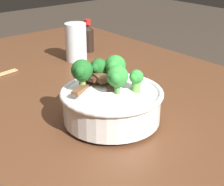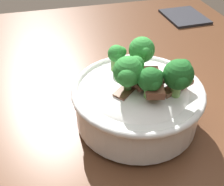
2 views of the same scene
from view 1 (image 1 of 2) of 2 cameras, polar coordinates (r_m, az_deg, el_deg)
dining_table at (r=0.95m, az=-2.88°, el=-6.63°), size 1.46×0.96×0.76m
rice_bowl at (r=0.77m, az=-0.14°, el=-0.95°), size 0.23×0.23×0.15m
drinking_glass at (r=1.18m, az=-5.93°, el=7.88°), size 0.07×0.07×0.13m
soy_sauce_bottle at (r=1.28m, az=-3.98°, el=9.08°), size 0.04×0.04×0.12m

